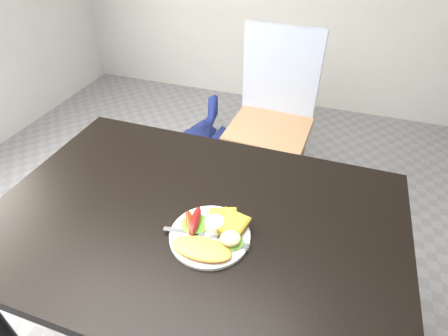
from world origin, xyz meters
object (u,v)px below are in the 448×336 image
at_px(dining_table, 195,220).
at_px(plate, 210,236).
at_px(dining_chair, 269,130).
at_px(person, 190,77).

xyz_separation_m(dining_table, plate, (0.07, -0.06, 0.03)).
distance_m(dining_table, dining_chair, 1.04).
xyz_separation_m(person, plate, (0.42, -0.85, -0.04)).
height_order(dining_table, dining_chair, dining_table).
relative_size(person, plate, 7.24).
bearing_deg(plate, dining_chair, 92.83).
relative_size(dining_chair, person, 0.27).
height_order(dining_table, person, person).
height_order(dining_chair, person, person).
xyz_separation_m(dining_table, dining_chair, (0.02, 1.00, -0.28)).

